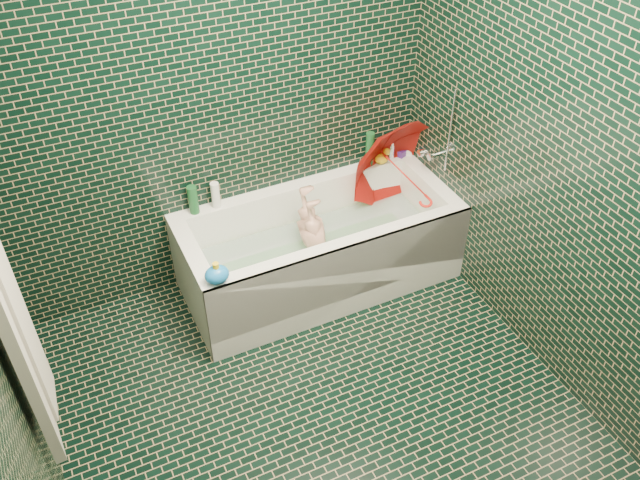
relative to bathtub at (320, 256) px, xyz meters
name	(u,v)px	position (x,y,z in m)	size (l,w,h in m)	color
floor	(326,423)	(-0.45, -1.01, -0.21)	(2.80, 2.80, 0.00)	black
wall_back	(216,95)	(-0.45, 0.39, 1.04)	(2.80, 2.80, 0.00)	black
wall_right	(574,165)	(0.85, -1.01, 1.04)	(2.80, 2.80, 0.00)	black
bathtub	(320,256)	(0.00, 0.00, 0.00)	(1.70, 0.75, 0.55)	white
bath_mat	(319,261)	(0.00, 0.02, -0.06)	(1.35, 0.47, 0.01)	green
water	(319,244)	(0.00, 0.02, 0.09)	(1.48, 0.53, 0.00)	silver
towel	(18,337)	(-1.69, -0.77, 0.82)	(0.08, 0.44, 1.12)	#B8B3AA
faucet	(438,150)	(0.81, 0.01, 0.56)	(0.18, 0.19, 0.55)	silver
child	(317,247)	(-0.03, -0.01, 0.10)	(0.29, 0.19, 0.80)	tan
umbrella	(405,175)	(0.64, 0.08, 0.37)	(0.66, 0.66, 0.58)	red
soap_bottle_a	(406,156)	(0.80, 0.32, 0.34)	(0.10, 0.10, 0.25)	white
soap_bottle_b	(405,156)	(0.79, 0.32, 0.34)	(0.09, 0.09, 0.19)	#421F77
soap_bottle_c	(389,158)	(0.68, 0.35, 0.34)	(0.14, 0.14, 0.17)	#154B22
bottle_right_tall	(370,149)	(0.52, 0.34, 0.46)	(0.06, 0.06, 0.24)	#154B22
bottle_right_pump	(391,148)	(0.69, 0.35, 0.42)	(0.05, 0.05, 0.16)	silver
bottle_left_tall	(193,200)	(-0.68, 0.34, 0.43)	(0.06, 0.06, 0.18)	#154B22
bottle_left_short	(216,195)	(-0.54, 0.34, 0.42)	(0.05, 0.05, 0.17)	white
rubber_duck	(382,157)	(0.61, 0.32, 0.38)	(0.12, 0.08, 0.10)	yellow
bath_toy	(217,274)	(-0.75, -0.31, 0.40)	(0.15, 0.13, 0.13)	blue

